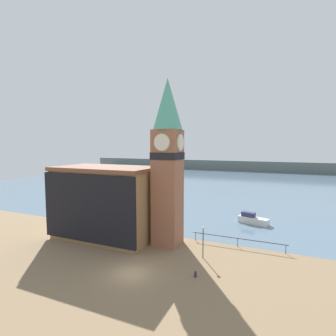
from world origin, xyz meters
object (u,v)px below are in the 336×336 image
clock_tower (168,158)px  mooring_bollard_near (195,274)px  boat_near (252,219)px  lamp_post (203,236)px  pier_building (105,202)px

clock_tower → mooring_bollard_near: bearing=-48.9°
boat_near → lamp_post: lamp_post is taller
mooring_bollard_near → lamp_post: 5.11m
clock_tower → mooring_bollard_near: (5.92, -6.78, -10.88)m
clock_tower → boat_near: clock_tower is taller
boat_near → pier_building: bearing=-124.7°
pier_building → lamp_post: (14.27, -1.13, -2.40)m
boat_near → mooring_bollard_near: 20.75m
clock_tower → lamp_post: 10.42m
pier_building → mooring_bollard_near: (14.84, -5.70, -4.61)m
pier_building → lamp_post: size_ratio=3.88×
clock_tower → pier_building: clock_tower is taller
clock_tower → pier_building: (-8.92, -1.08, -6.26)m
mooring_bollard_near → boat_near: bearing=81.0°
boat_near → lamp_post: (-3.81, -15.92, 1.88)m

